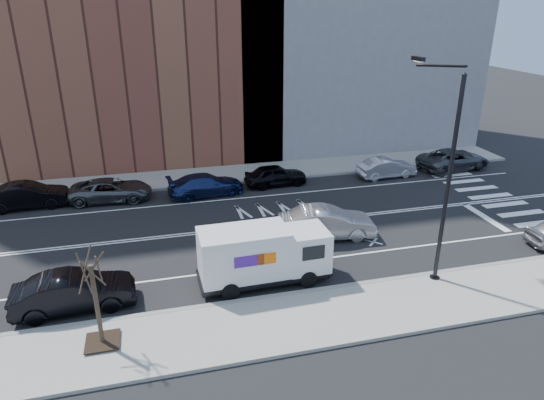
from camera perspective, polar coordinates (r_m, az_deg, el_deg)
ground at (r=26.67m, az=-2.99°, el=-3.28°), size 120.00×120.00×0.00m
sidewalk_near at (r=19.28m, az=2.44°, el=-14.11°), size 44.00×3.60×0.15m
sidewalk_far at (r=34.68m, az=-5.92°, el=2.96°), size 44.00×3.60×0.15m
curb_near at (r=20.69m, az=0.98°, el=-11.22°), size 44.00×0.25×0.17m
curb_far at (r=33.00m, az=-5.44°, el=1.97°), size 44.00×0.25×0.17m
crosswalk at (r=33.39m, az=25.00°, el=-0.02°), size 3.00×14.00×0.01m
road_markings at (r=26.67m, az=-2.99°, el=-3.27°), size 40.00×8.60×0.01m
bldg_brick at (r=39.36m, az=-20.63°, el=20.29°), size 26.00×10.00×22.00m
streetlight at (r=21.33m, az=19.50°, el=3.45°), size 0.44×4.02×9.34m
street_tree at (r=18.40m, az=-19.80°, el=-12.36°), size 1.20×1.20×3.75m
fedex_van at (r=21.09m, az=-1.09°, el=-6.41°), size 5.79×2.16×2.62m
far_parked_b at (r=32.40m, az=-26.79°, el=0.47°), size 4.73×1.85×1.53m
far_parked_c at (r=31.64m, az=-18.43°, el=1.12°), size 5.07×2.61×1.37m
far_parked_d at (r=31.13m, az=-7.79°, el=1.79°), size 5.03×2.57×1.40m
far_parked_e at (r=32.53m, az=0.44°, el=2.94°), size 4.27×1.94×1.42m
far_parked_f at (r=35.02m, az=13.32°, el=3.71°), size 4.24×1.71×1.37m
far_parked_g at (r=38.16m, az=20.58°, el=4.52°), size 5.70×3.18×1.51m
driving_sedan at (r=25.42m, az=6.48°, el=-2.70°), size 5.18×2.38×1.64m
near_parked_rear_a at (r=21.20m, az=-22.27°, el=-9.99°), size 4.80×1.91×1.55m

